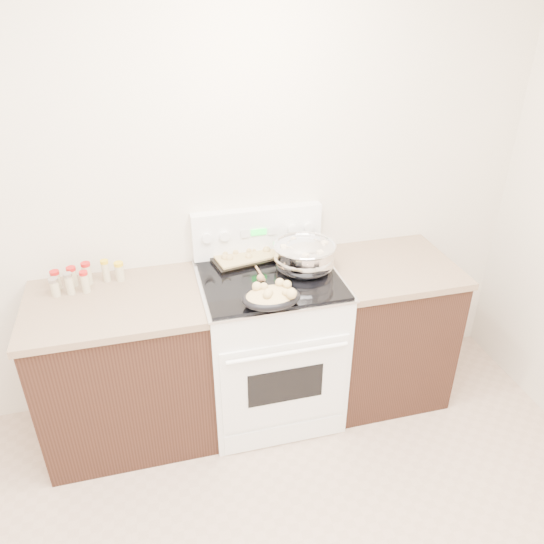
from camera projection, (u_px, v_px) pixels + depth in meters
name	position (u px, v px, depth m)	size (l,w,h in m)	color
room_shell	(274.00, 307.00, 1.26)	(4.10, 3.60, 2.75)	beige
counter_left	(126.00, 369.00, 2.97)	(0.93, 0.67, 0.92)	black
counter_right	(383.00, 328.00, 3.31)	(0.73, 0.67, 0.92)	black
kitchen_range	(270.00, 343.00, 3.13)	(0.78, 0.73, 1.22)	white
mixing_bowl	(304.00, 257.00, 2.94)	(0.44, 0.44, 0.20)	silver
roasting_pan	(272.00, 296.00, 2.63)	(0.31, 0.22, 0.12)	black
baking_sheet	(246.00, 254.00, 3.10)	(0.47, 0.37, 0.06)	black
wooden_spoon	(259.00, 274.00, 2.90)	(0.05, 0.26, 0.04)	#996E46
blue_ladle	(317.00, 269.00, 2.91)	(0.17, 0.27, 0.11)	#8DC8D2
spice_jars	(82.00, 278.00, 2.82)	(0.38, 0.14, 0.13)	#BFB28C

